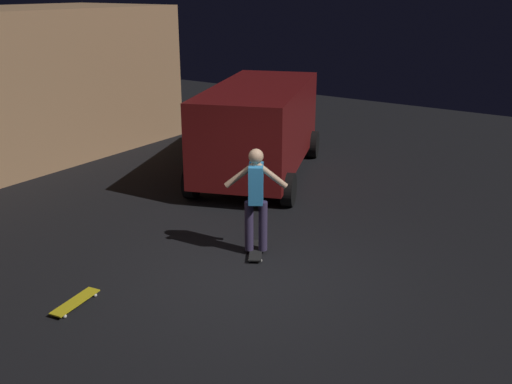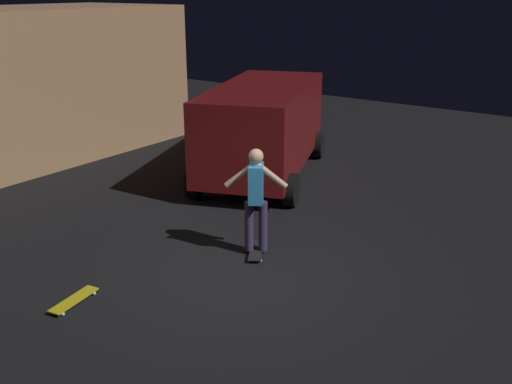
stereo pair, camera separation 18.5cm
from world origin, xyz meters
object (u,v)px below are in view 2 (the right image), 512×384
at_px(skateboard_spare, 74,300).
at_px(skater, 256,193).
at_px(parked_van, 263,125).
at_px(skateboard_ridden, 256,250).

height_order(skateboard_spare, skater, skater).
xyz_separation_m(parked_van, skateboard_spare, (-6.13, -1.17, -1.11)).
xyz_separation_m(skateboard_ridden, skater, (0.00, -0.00, 0.98)).
xyz_separation_m(skateboard_ridden, skateboard_spare, (-2.70, 1.09, 0.00)).
bearing_deg(skateboard_spare, skateboard_ridden, -21.98).
height_order(parked_van, skateboard_spare, parked_van).
bearing_deg(skateboard_spare, parked_van, 10.81).
distance_m(parked_van, skateboard_ridden, 4.26).
bearing_deg(skateboard_ridden, parked_van, 33.41).
distance_m(parked_van, skater, 4.11).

